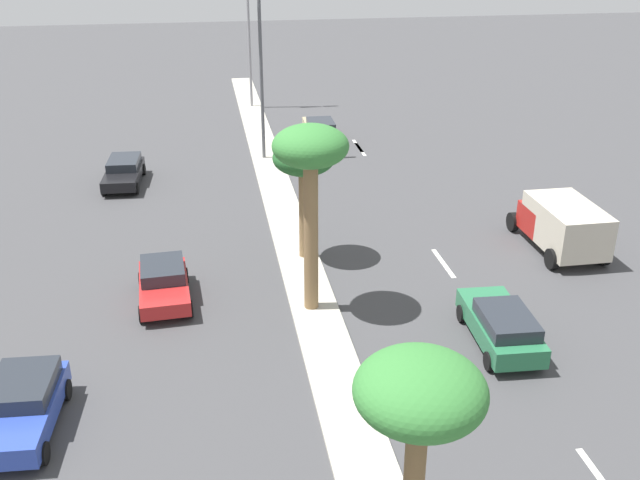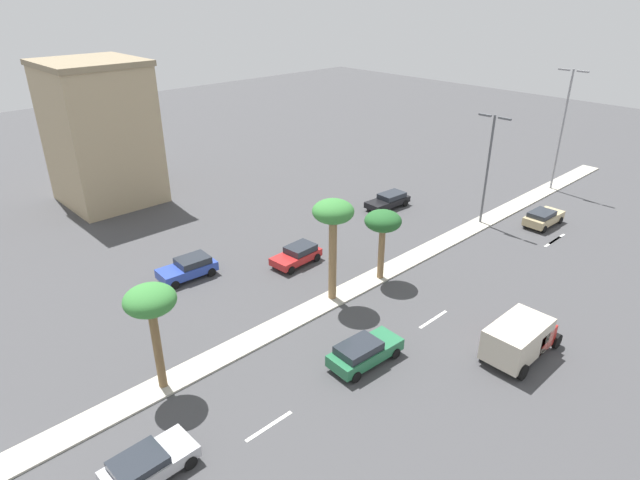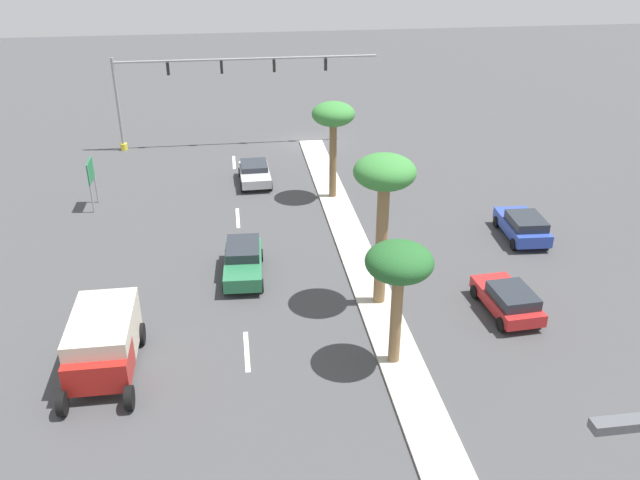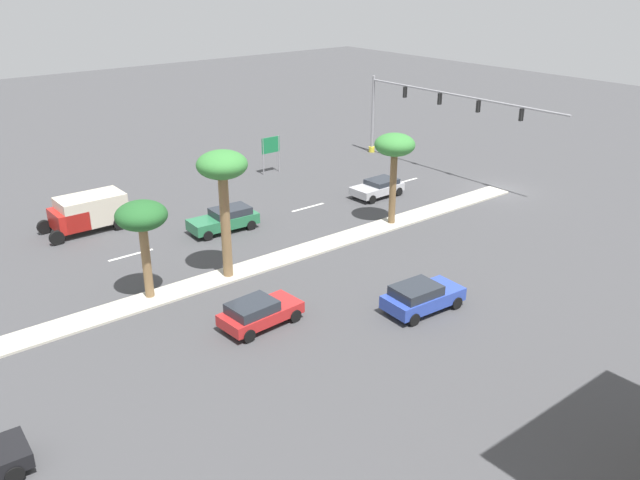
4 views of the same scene
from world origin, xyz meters
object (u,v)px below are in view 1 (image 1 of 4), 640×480
Objects in this scene: sedan_red_left at (164,283)px; sedan_tan_far at (320,129)px; palm_tree_outboard at (419,402)px; palm_tree_trailing at (311,159)px; street_lamp_left at (248,14)px; sedan_green_center at (501,325)px; street_lamp_front at (261,65)px; box_truck at (562,224)px; palm_tree_rear at (304,162)px; sedan_black_rear at (124,171)px; sedan_blue_leading at (22,406)px.

sedan_red_left is 22.62m from sedan_tan_far.
palm_tree_trailing is (-0.16, 12.73, 0.83)m from palm_tree_outboard.
street_lamp_left reaches higher than sedan_green_center.
street_lamp_front reaches higher than box_truck.
palm_tree_rear is 1.12× the size of sedan_black_rear.
palm_tree_outboard is 12.75m from palm_tree_trailing.
palm_tree_rear is at bearing 25.37° from sedan_red_left.
palm_tree_outboard is 44.55m from street_lamp_left.
street_lamp_front is 10.00m from sedan_black_rear.
sedan_green_center is at bearing 57.21° from palm_tree_outboard.
sedan_green_center reaches higher than sedan_red_left.
palm_tree_trailing is 13.09m from box_truck.
palm_tree_trailing is at bearing 30.52° from sedan_blue_leading.
palm_tree_rear is at bearing -89.65° from street_lamp_left.
street_lamp_left reaches higher than palm_tree_outboard.
street_lamp_left is 2.94× the size of sedan_red_left.
palm_tree_rear reaches higher than sedan_blue_leading.
sedan_tan_far is at bearing 64.30° from sedan_blue_leading.
palm_tree_outboard is 1.42× the size of sedan_tan_far.
street_lamp_left is at bearing 62.78° from sedan_black_rear.
box_truck is (19.84, -12.11, 0.54)m from sedan_black_rear.
palm_tree_rear is 1.22× the size of sedan_blue_leading.
palm_tree_outboard is 0.85× the size of palm_tree_trailing.
sedan_green_center is (5.70, -7.99, -3.59)m from palm_tree_rear.
street_lamp_left is (0.28, 13.13, 1.25)m from street_lamp_front.
sedan_green_center is 15.53m from sedan_blue_leading.
street_lamp_left reaches higher than sedan_black_rear.
palm_tree_rear is (0.24, 17.21, -0.78)m from palm_tree_outboard.
palm_tree_trailing is 31.80m from street_lamp_left.
sedan_green_center is at bearing -85.37° from sedan_tan_far.
palm_tree_trailing is 4.78m from palm_tree_rear.
sedan_red_left is (-5.91, -2.80, -3.64)m from palm_tree_rear.
sedan_blue_leading is (-9.46, 7.24, -4.38)m from palm_tree_outboard.
palm_tree_rear is 0.98× the size of box_truck.
street_lamp_left is 38.97m from sedan_blue_leading.
sedan_black_rear is (-14.22, 19.05, -0.06)m from sedan_green_center.
sedan_red_left is (-5.51, 1.68, -5.25)m from palm_tree_trailing.
sedan_green_center reaches higher than sedan_blue_leading.
sedan_green_center is 8.95m from box_truck.
sedan_blue_leading is (-3.79, -7.16, 0.05)m from sedan_red_left.
street_lamp_front is at bearing -91.20° from street_lamp_left.
sedan_red_left is 0.88× the size of sedan_black_rear.
sedan_blue_leading is 22.84m from box_truck.
box_truck reaches higher than sedan_green_center.
palm_tree_outboard is 1.14× the size of box_truck.
sedan_tan_far is (12.14, 6.65, 0.04)m from sedan_black_rear.
street_lamp_left is 36.32m from sedan_green_center.
sedan_red_left is at bearing -79.34° from sedan_black_rear.
sedan_red_left is at bearing -114.91° from sedan_tan_far.
sedan_blue_leading is 1.00× the size of sedan_tan_far.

